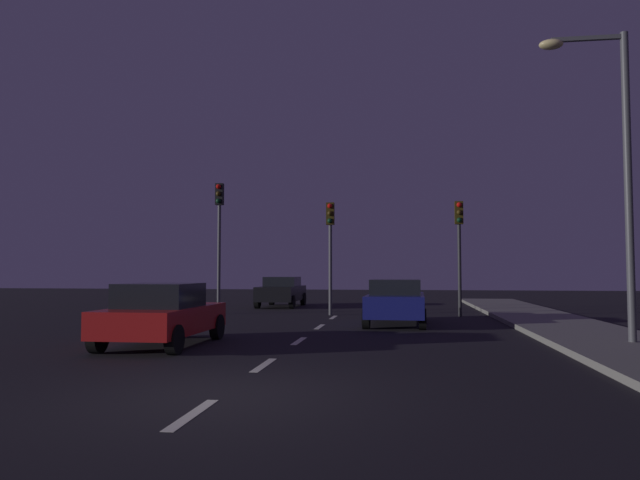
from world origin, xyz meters
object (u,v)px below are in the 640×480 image
object	(u,v)px
traffic_signal_left	(219,223)
car_oncoming_far	(282,291)
car_adjacent_lane	(162,314)
street_lamp_right	(613,156)
traffic_signal_right	(459,235)
car_stopped_ahead	(396,301)
traffic_signal_center	(330,236)

from	to	relation	value
traffic_signal_left	car_oncoming_far	bearing A→B (deg)	72.76
car_adjacent_lane	street_lamp_right	distance (m)	11.21
traffic_signal_left	street_lamp_right	bearing A→B (deg)	-36.19
traffic_signal_right	car_oncoming_far	xyz separation A→B (m)	(-8.16, 5.14, -2.42)
car_adjacent_lane	car_oncoming_far	size ratio (longest dim) A/B	0.98
car_stopped_ahead	street_lamp_right	size ratio (longest dim) A/B	0.61
traffic_signal_left	car_adjacent_lane	xyz separation A→B (m)	(1.86, -10.10, -3.02)
traffic_signal_center	car_adjacent_lane	distance (m)	10.76
traffic_signal_left	traffic_signal_right	xyz separation A→B (m)	(9.76, -0.00, -0.59)
traffic_signal_right	car_stopped_ahead	world-z (taller)	traffic_signal_right
traffic_signal_center	traffic_signal_left	bearing A→B (deg)	179.98
traffic_signal_center	car_oncoming_far	distance (m)	6.46
traffic_signal_right	street_lamp_right	world-z (taller)	street_lamp_right
car_stopped_ahead	street_lamp_right	world-z (taller)	street_lamp_right
street_lamp_right	car_stopped_ahead	bearing A→B (deg)	133.87
car_oncoming_far	car_adjacent_lane	bearing A→B (deg)	-88.99
car_adjacent_lane	street_lamp_right	size ratio (longest dim) A/B	0.54
car_stopped_ahead	car_oncoming_far	xyz separation A→B (m)	(-5.71, 8.92, -0.00)
car_adjacent_lane	street_lamp_right	world-z (taller)	street_lamp_right
car_adjacent_lane	traffic_signal_right	bearing A→B (deg)	51.99
car_adjacent_lane	street_lamp_right	bearing A→B (deg)	5.57
traffic_signal_left	traffic_signal_center	distance (m)	4.69
traffic_signal_center	car_oncoming_far	world-z (taller)	traffic_signal_center
car_oncoming_far	traffic_signal_right	bearing A→B (deg)	-32.22
car_stopped_ahead	street_lamp_right	xyz separation A→B (m)	(5.09, -5.30, 3.67)
car_oncoming_far	traffic_signal_center	bearing A→B (deg)	-59.23
traffic_signal_center	traffic_signal_right	size ratio (longest dim) A/B	1.01
traffic_signal_center	traffic_signal_right	xyz separation A→B (m)	(5.10, -0.00, -0.02)
car_stopped_ahead	street_lamp_right	bearing A→B (deg)	-46.13
traffic_signal_right	car_stopped_ahead	xyz separation A→B (m)	(-2.45, -3.77, -2.41)
traffic_signal_center	traffic_signal_right	world-z (taller)	traffic_signal_center
traffic_signal_right	car_oncoming_far	distance (m)	9.94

